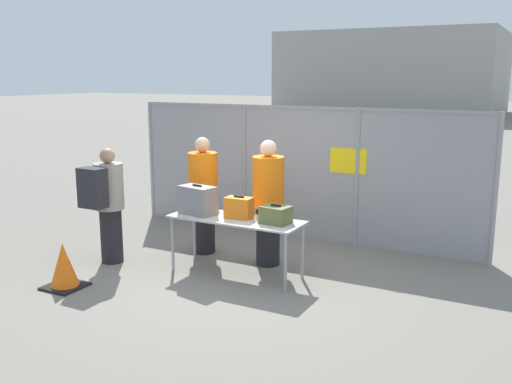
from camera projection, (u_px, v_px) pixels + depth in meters
ground_plane at (235, 274)px, 7.90m from camera, size 120.00×120.00×0.00m
fence_section at (298, 170)px, 9.47m from camera, size 6.20×0.07×2.21m
inspection_table at (236, 223)px, 7.75m from camera, size 1.87×0.66×0.79m
suitcase_grey at (197, 200)px, 7.94m from camera, size 0.56×0.38×0.42m
suitcase_orange at (239, 208)px, 7.73m from camera, size 0.38×0.23×0.31m
suitcase_olive at (276, 215)px, 7.45m from camera, size 0.39×0.33×0.25m
traveler_hooded at (107, 201)px, 8.18m from camera, size 0.42×0.65×1.69m
security_worker_near at (268, 201)px, 8.12m from camera, size 0.45×0.45×1.82m
security_worker_far at (203, 194)px, 8.68m from camera, size 0.44×0.44×1.79m
utility_trailer at (389, 197)px, 11.03m from camera, size 3.34×2.14×0.67m
distant_hangar at (396, 74)px, 40.27m from camera, size 14.01×11.40×5.53m
traffic_cone at (64, 267)px, 7.34m from camera, size 0.48×0.48×0.60m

